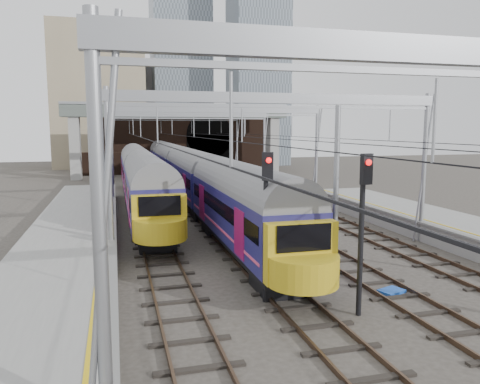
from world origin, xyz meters
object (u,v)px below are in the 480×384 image
object	(u,v)px
signal_near_left	(266,210)
signal_near_centre	(363,217)
train_main	(180,169)
train_second	(141,178)

from	to	relation	value
signal_near_left	signal_near_centre	distance (m)	3.28
train_main	signal_near_centre	world-z (taller)	signal_near_centre
train_main	signal_near_left	distance (m)	28.68
train_second	signal_near_left	xyz separation A→B (m)	(3.10, -21.42, 0.96)
train_main	signal_near_centre	xyz separation A→B (m)	(1.72, -30.62, 0.99)
train_main	signal_near_left	bearing A→B (deg)	-91.79
train_second	signal_near_left	world-z (taller)	signal_near_left
train_second	signal_near_left	bearing A→B (deg)	-81.75
train_main	train_second	size ratio (longest dim) A/B	1.97
train_main	signal_near_centre	bearing A→B (deg)	-86.78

